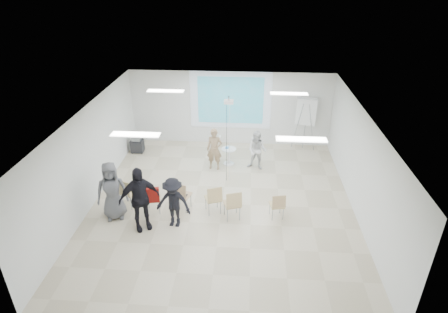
# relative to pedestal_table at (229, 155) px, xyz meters

# --- Properties ---
(floor) EXTENTS (8.00, 9.00, 0.10)m
(floor) POSITION_rel_pedestal_table_xyz_m (-0.05, -2.60, -0.42)
(floor) COLOR beige
(floor) RESTS_ON ground
(ceiling) EXTENTS (8.00, 9.00, 0.10)m
(ceiling) POSITION_rel_pedestal_table_xyz_m (-0.05, -2.60, 2.68)
(ceiling) COLOR white
(ceiling) RESTS_ON wall_back
(wall_back) EXTENTS (8.00, 0.10, 3.00)m
(wall_back) POSITION_rel_pedestal_table_xyz_m (-0.05, 1.95, 1.13)
(wall_back) COLOR silver
(wall_back) RESTS_ON floor
(wall_left) EXTENTS (0.10, 9.00, 3.00)m
(wall_left) POSITION_rel_pedestal_table_xyz_m (-4.10, -2.60, 1.13)
(wall_left) COLOR silver
(wall_left) RESTS_ON floor
(wall_right) EXTENTS (0.10, 9.00, 3.00)m
(wall_right) POSITION_rel_pedestal_table_xyz_m (4.00, -2.60, 1.13)
(wall_right) COLOR silver
(wall_right) RESTS_ON floor
(projection_halo) EXTENTS (3.20, 0.01, 2.30)m
(projection_halo) POSITION_rel_pedestal_table_xyz_m (-0.05, 1.89, 1.48)
(projection_halo) COLOR silver
(projection_halo) RESTS_ON wall_back
(projection_image) EXTENTS (2.60, 0.01, 1.90)m
(projection_image) POSITION_rel_pedestal_table_xyz_m (-0.05, 1.87, 1.48)
(projection_image) COLOR teal
(projection_image) RESTS_ON wall_back
(pedestal_table) EXTENTS (0.58, 0.58, 0.67)m
(pedestal_table) POSITION_rel_pedestal_table_xyz_m (0.00, 0.00, 0.00)
(pedestal_table) COLOR white
(pedestal_table) RESTS_ON floor
(player_left) EXTENTS (0.66, 0.47, 1.74)m
(player_left) POSITION_rel_pedestal_table_xyz_m (-0.49, -0.34, 0.50)
(player_left) COLOR #997C5D
(player_left) RESTS_ON floor
(player_right) EXTENTS (0.92, 0.82, 1.61)m
(player_right) POSITION_rel_pedestal_table_xyz_m (1.03, -0.25, 0.44)
(player_right) COLOR silver
(player_right) RESTS_ON floor
(controller_left) EXTENTS (0.05, 0.14, 0.04)m
(controller_left) POSITION_rel_pedestal_table_xyz_m (-0.31, -0.09, 0.78)
(controller_left) COLOR white
(controller_left) RESTS_ON player_left
(controller_right) EXTENTS (0.07, 0.13, 0.04)m
(controller_right) POSITION_rel_pedestal_table_xyz_m (0.85, 0.00, 0.72)
(controller_right) COLOR white
(controller_right) RESTS_ON player_right
(chair_far_left) EXTENTS (0.59, 0.61, 0.95)m
(chair_far_left) POSITION_rel_pedestal_table_xyz_m (-2.90, -2.94, 0.19)
(chair_far_left) COLOR tan
(chair_far_left) RESTS_ON floor
(chair_left_mid) EXTENTS (0.50, 0.52, 0.90)m
(chair_left_mid) POSITION_rel_pedestal_table_xyz_m (-2.05, -3.21, 0.16)
(chair_left_mid) COLOR tan
(chair_left_mid) RESTS_ON floor
(chair_left_inner) EXTENTS (0.57, 0.60, 0.98)m
(chair_left_inner) POSITION_rel_pedestal_table_xyz_m (-1.24, -3.03, 0.21)
(chair_left_inner) COLOR tan
(chair_left_inner) RESTS_ON floor
(chair_center) EXTENTS (0.59, 0.61, 0.95)m
(chair_center) POSITION_rel_pedestal_table_xyz_m (-0.26, -3.10, 0.19)
(chair_center) COLOR tan
(chair_center) RESTS_ON floor
(chair_right_inner) EXTENTS (0.58, 0.60, 0.97)m
(chair_right_inner) POSITION_rel_pedestal_table_xyz_m (0.32, -3.36, 0.20)
(chair_right_inner) COLOR tan
(chair_right_inner) RESTS_ON floor
(chair_right_far) EXTENTS (0.48, 0.50, 0.85)m
(chair_right_far) POSITION_rel_pedestal_table_xyz_m (1.61, -3.23, 0.13)
(chair_right_far) COLOR tan
(chair_right_far) RESTS_ON floor
(red_jacket) EXTENTS (0.50, 0.20, 0.47)m
(red_jacket) POSITION_rel_pedestal_table_xyz_m (-2.06, -3.35, 0.35)
(red_jacket) COLOR maroon
(red_jacket) RESTS_ON chair_left_mid
(laptop) EXTENTS (0.42, 0.35, 0.03)m
(laptop) POSITION_rel_pedestal_table_xyz_m (-1.22, -2.93, 0.16)
(laptop) COLOR black
(laptop) RESTS_ON chair_left_inner
(audience_left) EXTENTS (1.49, 1.30, 2.20)m
(audience_left) POSITION_rel_pedestal_table_xyz_m (-2.21, -3.92, 0.73)
(audience_left) COLOR black
(audience_left) RESTS_ON floor
(audience_mid) EXTENTS (1.21, 0.79, 1.73)m
(audience_mid) POSITION_rel_pedestal_table_xyz_m (-1.32, -3.75, 0.50)
(audience_mid) COLOR black
(audience_mid) RESTS_ON floor
(audience_outer) EXTENTS (1.13, 0.91, 2.00)m
(audience_outer) POSITION_rel_pedestal_table_xyz_m (-3.14, -3.48, 0.63)
(audience_outer) COLOR slate
(audience_outer) RESTS_ON floor
(flipchart_easel) EXTENTS (0.90, 0.70, 2.13)m
(flipchart_easel) POSITION_rel_pedestal_table_xyz_m (2.90, 1.55, 1.20)
(flipchart_easel) COLOR gray
(flipchart_easel) RESTS_ON floor
(av_cart) EXTENTS (0.48, 0.39, 0.72)m
(av_cart) POSITION_rel_pedestal_table_xyz_m (-3.66, 0.77, -0.04)
(av_cart) COLOR black
(av_cart) RESTS_ON floor
(ceiling_projector) EXTENTS (0.30, 0.25, 3.00)m
(ceiling_projector) POSITION_rel_pedestal_table_xyz_m (0.05, -1.11, 2.32)
(ceiling_projector) COLOR white
(ceiling_projector) RESTS_ON ceiling
(fluor_panel_nw) EXTENTS (1.20, 0.30, 0.02)m
(fluor_panel_nw) POSITION_rel_pedestal_table_xyz_m (-2.05, -0.60, 2.60)
(fluor_panel_nw) COLOR white
(fluor_panel_nw) RESTS_ON ceiling
(fluor_panel_ne) EXTENTS (1.20, 0.30, 0.02)m
(fluor_panel_ne) POSITION_rel_pedestal_table_xyz_m (1.95, -0.60, 2.60)
(fluor_panel_ne) COLOR white
(fluor_panel_ne) RESTS_ON ceiling
(fluor_panel_sw) EXTENTS (1.20, 0.30, 0.02)m
(fluor_panel_sw) POSITION_rel_pedestal_table_xyz_m (-2.05, -4.10, 2.60)
(fluor_panel_sw) COLOR white
(fluor_panel_sw) RESTS_ON ceiling
(fluor_panel_se) EXTENTS (1.20, 0.30, 0.02)m
(fluor_panel_se) POSITION_rel_pedestal_table_xyz_m (1.95, -4.10, 2.60)
(fluor_panel_se) COLOR white
(fluor_panel_se) RESTS_ON ceiling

